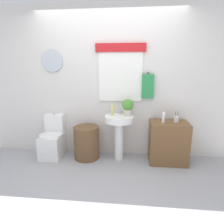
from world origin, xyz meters
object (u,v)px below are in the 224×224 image
soap_bottle (112,110)px  lotion_bottle (164,118)px  toothbrush_cup (176,119)px  laundry_hamper (87,142)px  wooden_cabinet (168,142)px  potted_plant (128,107)px  toilet (53,140)px  pedestal_sink (119,128)px

soap_bottle → lotion_bottle: soap_bottle is taller
soap_bottle → lotion_bottle: (0.84, -0.09, -0.08)m
lotion_bottle → toothbrush_cup: (0.22, 0.06, -0.03)m
laundry_hamper → wooden_cabinet: size_ratio=0.82×
laundry_hamper → potted_plant: size_ratio=2.10×
toilet → lotion_bottle: bearing=-2.2°
potted_plant → soap_bottle: bearing=-177.8°
lotion_bottle → toothbrush_cup: 0.23m
toilet → pedestal_sink: size_ratio=0.97×
wooden_cabinet → toothbrush_cup: (0.11, 0.02, 0.40)m
wooden_cabinet → potted_plant: bearing=175.0°
toothbrush_cup → pedestal_sink: bearing=-178.8°
laundry_hamper → pedestal_sink: pedestal_sink is taller
potted_plant → lotion_bottle: (0.58, -0.10, -0.15)m
wooden_cabinet → soap_bottle: soap_bottle is taller
pedestal_sink → wooden_cabinet: pedestal_sink is taller
soap_bottle → toilet: bearing=-179.1°
toilet → laundry_hamper: size_ratio=1.32×
pedestal_sink → toothbrush_cup: toothbrush_cup is taller
laundry_hamper → pedestal_sink: 0.64m
potted_plant → toothbrush_cup: potted_plant is taller
laundry_hamper → soap_bottle: 0.73m
pedestal_sink → toothbrush_cup: (0.93, 0.02, 0.17)m
toilet → toothbrush_cup: bearing=-0.4°
laundry_hamper → lotion_bottle: bearing=-1.8°
potted_plant → toilet: bearing=-178.8°
pedestal_sink → potted_plant: size_ratio=2.86×
toilet → soap_bottle: soap_bottle is taller
toilet → pedestal_sink: (1.19, -0.03, 0.29)m
lotion_bottle → toothbrush_cup: bearing=15.6°
wooden_cabinet → toothbrush_cup: size_ratio=3.76×
soap_bottle → potted_plant: size_ratio=0.62×
soap_bottle → lotion_bottle: size_ratio=0.99×
lotion_bottle → laundry_hamper: bearing=178.2°
pedestal_sink → soap_bottle: bearing=157.4°
pedestal_sink → soap_bottle: soap_bottle is taller
pedestal_sink → laundry_hamper: bearing=180.0°
potted_plant → lotion_bottle: potted_plant is taller
toilet → lotion_bottle: size_ratio=4.40×
toilet → laundry_hamper: bearing=-3.1°
wooden_cabinet → soap_bottle: (-0.95, 0.05, 0.52)m
wooden_cabinet → laundry_hamper: bearing=180.0°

